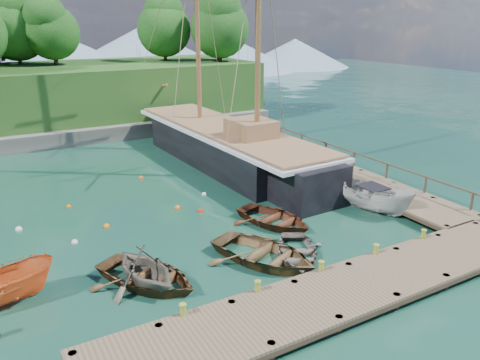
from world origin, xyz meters
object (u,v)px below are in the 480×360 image
object	(u,v)px
rowboat_0	(148,284)
rowboat_2	(264,262)
cabin_boat_white	(371,211)
schooner	(226,148)
rowboat_3	(297,258)
rowboat_1	(146,286)
rowboat_4	(274,224)

from	to	relation	value
rowboat_0	rowboat_2	xyz separation A→B (m)	(5.12, -0.76, 0.00)
rowboat_0	rowboat_2	bearing A→B (deg)	-38.52
cabin_boat_white	rowboat_2	bearing A→B (deg)	175.21
schooner	rowboat_0	bearing A→B (deg)	-131.10
rowboat_2	cabin_boat_white	size ratio (longest dim) A/B	1.03
rowboat_3	cabin_boat_white	xyz separation A→B (m)	(6.92, 2.42, 0.00)
rowboat_3	schooner	size ratio (longest dim) A/B	0.13
rowboat_3	rowboat_2	bearing A→B (deg)	-167.12
rowboat_0	schooner	size ratio (longest dim) A/B	0.16
rowboat_3	cabin_boat_white	distance (m)	7.33
rowboat_2	rowboat_3	size ratio (longest dim) A/B	1.32
rowboat_0	rowboat_1	world-z (taller)	rowboat_1
rowboat_4	schooner	xyz separation A→B (m)	(2.99, 10.96, 1.17)
rowboat_2	cabin_boat_white	world-z (taller)	cabin_boat_white
rowboat_0	rowboat_3	size ratio (longest dim) A/B	1.21
rowboat_0	rowboat_1	distance (m)	0.17
rowboat_1	rowboat_2	world-z (taller)	rowboat_1
rowboat_2	rowboat_4	world-z (taller)	rowboat_2
rowboat_4	cabin_boat_white	bearing A→B (deg)	-28.90
rowboat_0	cabin_boat_white	xyz separation A→B (m)	(13.50, 1.21, 0.00)
rowboat_3	rowboat_4	size ratio (longest dim) A/B	0.87
rowboat_1	rowboat_2	size ratio (longest dim) A/B	0.71
rowboat_1	rowboat_2	xyz separation A→B (m)	(5.22, -0.63, 0.00)
rowboat_3	schooner	xyz separation A→B (m)	(4.12, 14.52, 1.17)
rowboat_0	rowboat_1	size ratio (longest dim) A/B	1.29
rowboat_2	schooner	distance (m)	15.18
rowboat_0	schooner	bearing A→B (deg)	21.15
rowboat_3	rowboat_4	distance (m)	3.73
rowboat_2	schooner	xyz separation A→B (m)	(5.59, 14.07, 1.17)
rowboat_3	rowboat_0	bearing A→B (deg)	-160.45
cabin_boat_white	rowboat_0	bearing A→B (deg)	167.10
rowboat_2	cabin_boat_white	xyz separation A→B (m)	(8.38, 1.97, 0.00)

